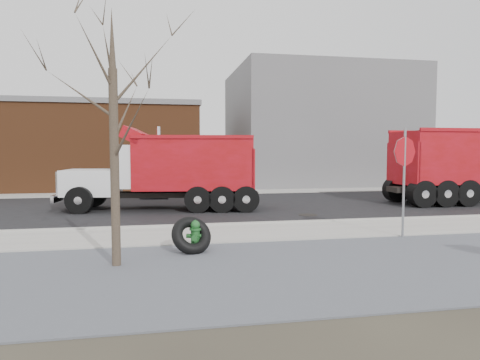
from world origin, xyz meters
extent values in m
plane|color=#383328|center=(0.00, 0.00, 0.00)|extent=(120.00, 120.00, 0.00)
cube|color=gray|center=(0.00, -3.50, 0.01)|extent=(60.00, 5.00, 0.03)
cube|color=#9E9B93|center=(0.00, 0.25, 0.03)|extent=(60.00, 2.50, 0.06)
cube|color=#9E9B93|center=(0.00, 1.55, 0.06)|extent=(60.00, 0.15, 0.11)
cube|color=black|center=(0.00, 6.30, 0.01)|extent=(60.00, 9.40, 0.02)
cube|color=#9E9B93|center=(0.00, 12.00, 0.03)|extent=(60.00, 2.00, 0.06)
cube|color=slate|center=(9.00, 18.00, 4.00)|extent=(12.00, 10.00, 8.00)
cube|color=brown|center=(-10.00, 17.00, 2.50)|extent=(20.00, 8.00, 5.00)
cube|color=slate|center=(-10.00, 17.00, 5.15)|extent=(20.20, 8.20, 0.30)
cylinder|color=#382D23|center=(-3.20, -2.60, 2.00)|extent=(0.18, 0.18, 4.00)
cone|color=#382D23|center=(-3.20, -2.60, 4.60)|extent=(0.14, 0.14, 1.20)
cylinder|color=#26642D|center=(-1.51, -1.66, 0.03)|extent=(0.40, 0.40, 0.05)
cylinder|color=#26642D|center=(-1.51, -1.66, 0.30)|extent=(0.21, 0.21, 0.55)
cylinder|color=#26642D|center=(-1.51, -1.66, 0.55)|extent=(0.27, 0.27, 0.05)
sphere|color=#26642D|center=(-1.51, -1.66, 0.64)|extent=(0.22, 0.22, 0.22)
cylinder|color=#26642D|center=(-1.51, -1.66, 0.73)|extent=(0.05, 0.05, 0.05)
cylinder|color=#26642D|center=(-1.66, -1.62, 0.38)|extent=(0.13, 0.12, 0.10)
cylinder|color=#26642D|center=(-1.36, -1.69, 0.38)|extent=(0.13, 0.12, 0.10)
cylinder|color=#26642D|center=(-1.54, -1.81, 0.37)|extent=(0.16, 0.14, 0.14)
torus|color=black|center=(-1.60, -1.74, 0.42)|extent=(1.12, 0.99, 0.93)
cylinder|color=gray|center=(4.15, -1.10, 1.49)|extent=(0.06, 0.06, 2.99)
cylinder|color=#B70D16|center=(4.15, -1.10, 2.35)|extent=(0.78, 0.28, 0.81)
cube|color=#AC0E1E|center=(10.60, 5.29, 2.06)|extent=(5.14, 2.51, 2.25)
cylinder|color=black|center=(9.38, 6.29, 0.58)|extent=(1.13, 0.32, 1.12)
cylinder|color=black|center=(9.36, 4.32, 0.58)|extent=(1.13, 0.32, 1.12)
cube|color=black|center=(-2.13, 5.67, 0.62)|extent=(7.50, 1.76, 0.20)
cube|color=white|center=(-4.93, 6.04, 1.12)|extent=(2.22, 2.03, 1.00)
cube|color=silver|center=(-6.00, 6.17, 1.12)|extent=(0.27, 1.59, 0.91)
cube|color=white|center=(-3.05, 5.79, 1.76)|extent=(1.72, 2.27, 1.64)
cube|color=black|center=(-3.79, 5.89, 2.21)|extent=(0.29, 1.82, 0.73)
cube|color=#AC0E1E|center=(-0.95, 5.52, 1.85)|extent=(4.81, 2.77, 2.01)
cylinder|color=silver|center=(-2.32, 4.82, 2.17)|extent=(0.14, 0.14, 2.19)
cylinder|color=black|center=(-5.26, 5.08, 0.52)|extent=(1.03, 0.40, 1.00)
cylinder|color=black|center=(-5.00, 7.04, 0.52)|extent=(1.03, 0.40, 1.00)
cylinder|color=black|center=(0.02, 4.50, 0.52)|extent=(1.03, 0.40, 1.00)
cylinder|color=black|center=(0.25, 6.24, 0.52)|extent=(1.03, 0.40, 1.00)
camera|label=1|loc=(-2.32, -11.53, 2.38)|focal=32.00mm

